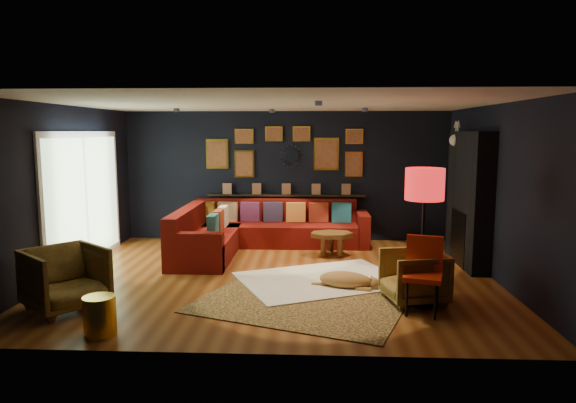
{
  "coord_description": "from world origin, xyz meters",
  "views": [
    {
      "loc": [
        0.53,
        -7.58,
        2.2
      ],
      "look_at": [
        0.15,
        0.3,
        1.12
      ],
      "focal_mm": 32.0,
      "sensor_mm": 36.0,
      "label": 1
    }
  ],
  "objects_px": {
    "gold_stool": "(100,316)",
    "armchair_right": "(414,274)",
    "pouf": "(207,246)",
    "coffee_table": "(332,237)",
    "dog": "(345,277)",
    "sectional": "(251,232)",
    "orange_chair": "(424,268)",
    "floor_lamp": "(425,190)",
    "armchair_left": "(65,276)"
  },
  "relations": [
    {
      "from": "orange_chair",
      "to": "dog",
      "type": "distance_m",
      "value": 1.3
    },
    {
      "from": "armchair_right",
      "to": "gold_stool",
      "type": "xyz_separation_m",
      "value": [
        -3.61,
        -1.26,
        -0.16
      ]
    },
    {
      "from": "armchair_left",
      "to": "sectional",
      "type": "bearing_deg",
      "value": 10.8
    },
    {
      "from": "armchair_left",
      "to": "orange_chair",
      "type": "xyz_separation_m",
      "value": [
        4.4,
        0.14,
        0.12
      ]
    },
    {
      "from": "sectional",
      "to": "pouf",
      "type": "height_order",
      "value": "sectional"
    },
    {
      "from": "sectional",
      "to": "armchair_left",
      "type": "bearing_deg",
      "value": -119.3
    },
    {
      "from": "armchair_left",
      "to": "gold_stool",
      "type": "xyz_separation_m",
      "value": [
        0.75,
        -0.77,
        -0.22
      ]
    },
    {
      "from": "orange_chair",
      "to": "floor_lamp",
      "type": "xyz_separation_m",
      "value": [
        0.03,
        0.24,
        0.93
      ]
    },
    {
      "from": "sectional",
      "to": "pouf",
      "type": "bearing_deg",
      "value": -133.28
    },
    {
      "from": "floor_lamp",
      "to": "dog",
      "type": "xyz_separation_m",
      "value": [
        -0.92,
        0.64,
        -1.31
      ]
    },
    {
      "from": "dog",
      "to": "armchair_left",
      "type": "bearing_deg",
      "value": -150.32
    },
    {
      "from": "sectional",
      "to": "coffee_table",
      "type": "height_order",
      "value": "sectional"
    },
    {
      "from": "orange_chair",
      "to": "armchair_left",
      "type": "bearing_deg",
      "value": -162.11
    },
    {
      "from": "coffee_table",
      "to": "armchair_left",
      "type": "distance_m",
      "value": 4.5
    },
    {
      "from": "gold_stool",
      "to": "floor_lamp",
      "type": "height_order",
      "value": "floor_lamp"
    },
    {
      "from": "sectional",
      "to": "armchair_right",
      "type": "height_order",
      "value": "sectional"
    },
    {
      "from": "armchair_right",
      "to": "orange_chair",
      "type": "bearing_deg",
      "value": -4.51
    },
    {
      "from": "orange_chair",
      "to": "floor_lamp",
      "type": "relative_size",
      "value": 0.53
    },
    {
      "from": "pouf",
      "to": "floor_lamp",
      "type": "relative_size",
      "value": 0.34
    },
    {
      "from": "armchair_left",
      "to": "floor_lamp",
      "type": "relative_size",
      "value": 0.5
    },
    {
      "from": "coffee_table",
      "to": "gold_stool",
      "type": "bearing_deg",
      "value": -125.24
    },
    {
      "from": "gold_stool",
      "to": "armchair_right",
      "type": "bearing_deg",
      "value": 19.28
    },
    {
      "from": "dog",
      "to": "floor_lamp",
      "type": "bearing_deg",
      "value": -21.48
    },
    {
      "from": "pouf",
      "to": "gold_stool",
      "type": "height_order",
      "value": "gold_stool"
    },
    {
      "from": "coffee_table",
      "to": "armchair_right",
      "type": "distance_m",
      "value": 2.66
    },
    {
      "from": "armchair_left",
      "to": "dog",
      "type": "xyz_separation_m",
      "value": [
        3.52,
        1.02,
        -0.26
      ]
    },
    {
      "from": "armchair_left",
      "to": "floor_lamp",
      "type": "height_order",
      "value": "floor_lamp"
    },
    {
      "from": "coffee_table",
      "to": "gold_stool",
      "type": "xyz_separation_m",
      "value": [
        -2.64,
        -3.74,
        -0.13
      ]
    },
    {
      "from": "coffee_table",
      "to": "dog",
      "type": "bearing_deg",
      "value": -86.26
    },
    {
      "from": "coffee_table",
      "to": "floor_lamp",
      "type": "height_order",
      "value": "floor_lamp"
    },
    {
      "from": "armchair_left",
      "to": "gold_stool",
      "type": "relative_size",
      "value": 2.01
    },
    {
      "from": "pouf",
      "to": "gold_stool",
      "type": "distance_m",
      "value": 3.46
    },
    {
      "from": "pouf",
      "to": "gold_stool",
      "type": "bearing_deg",
      "value": -97.76
    },
    {
      "from": "gold_stool",
      "to": "pouf",
      "type": "bearing_deg",
      "value": 82.24
    },
    {
      "from": "coffee_table",
      "to": "floor_lamp",
      "type": "relative_size",
      "value": 0.47
    },
    {
      "from": "pouf",
      "to": "orange_chair",
      "type": "xyz_separation_m",
      "value": [
        3.19,
        -2.52,
        0.33
      ]
    },
    {
      "from": "armchair_left",
      "to": "orange_chair",
      "type": "relative_size",
      "value": 0.93
    },
    {
      "from": "coffee_table",
      "to": "armchair_right",
      "type": "relative_size",
      "value": 1.11
    },
    {
      "from": "pouf",
      "to": "coffee_table",
      "type": "bearing_deg",
      "value": 8.04
    },
    {
      "from": "coffee_table",
      "to": "gold_stool",
      "type": "height_order",
      "value": "gold_stool"
    },
    {
      "from": "dog",
      "to": "pouf",
      "type": "bearing_deg",
      "value": 158.04
    },
    {
      "from": "orange_chair",
      "to": "dog",
      "type": "relative_size",
      "value": 0.92
    },
    {
      "from": "coffee_table",
      "to": "pouf",
      "type": "distance_m",
      "value": 2.2
    },
    {
      "from": "coffee_table",
      "to": "gold_stool",
      "type": "distance_m",
      "value": 4.58
    },
    {
      "from": "pouf",
      "to": "armchair_right",
      "type": "height_order",
      "value": "armchair_right"
    },
    {
      "from": "sectional",
      "to": "orange_chair",
      "type": "bearing_deg",
      "value": -52.39
    },
    {
      "from": "coffee_table",
      "to": "pouf",
      "type": "bearing_deg",
      "value": -171.96
    },
    {
      "from": "pouf",
      "to": "dog",
      "type": "distance_m",
      "value": 2.82
    },
    {
      "from": "pouf",
      "to": "gold_stool",
      "type": "relative_size",
      "value": 1.37
    },
    {
      "from": "pouf",
      "to": "armchair_right",
      "type": "xyz_separation_m",
      "value": [
        3.14,
        -2.17,
        0.15
      ]
    }
  ]
}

